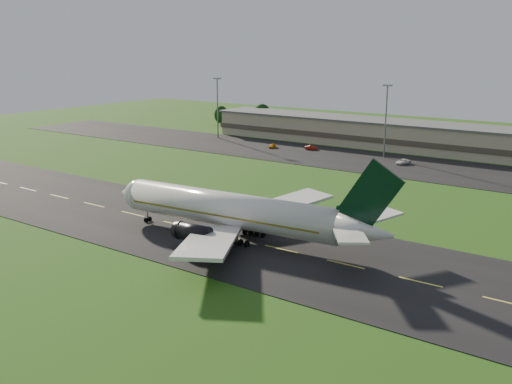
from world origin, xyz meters
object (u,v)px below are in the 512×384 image
Objects in this scene: airliner at (234,211)px; light_mast_west at (217,101)px; service_vehicle_b at (311,148)px; service_vehicle_c at (403,162)px; service_vehicle_a at (272,146)px; terminal at (410,137)px; light_mast_centre at (386,112)px.

light_mast_west reaches higher than airliner.
service_vehicle_c reaches higher than service_vehicle_b.
service_vehicle_c is at bearing -13.79° from service_vehicle_a.
terminal is 64.10m from light_mast_west.
service_vehicle_a is (-34.16, -5.38, -12.02)m from light_mast_centre.
light_mast_centre is 5.64× the size of service_vehicle_a.
service_vehicle_b is (37.26, -1.36, -12.03)m from light_mast_west.
service_vehicle_a is at bearing 114.22° from airliner.
airliner is at bearing -179.62° from service_vehicle_b.
light_mast_west is at bearing -171.05° from service_vehicle_c.
service_vehicle_a is 0.97× the size of service_vehicle_b.
service_vehicle_b is at bearing 106.09° from airliner.
service_vehicle_c is (30.79, -4.87, 0.04)m from service_vehicle_b.
service_vehicle_b is at bearing -143.99° from terminal.
light_mast_centre is (-7.88, 79.92, 8.08)m from airliner.
airliner reaches higher than service_vehicle_b.
light_mast_west is 29.01m from service_vehicle_a.
airliner is 0.35× the size of terminal.
light_mast_west is (-61.40, -16.18, 8.75)m from terminal.
airliner reaches higher than service_vehicle_c.
light_mast_centre is 25.76m from service_vehicle_b.
light_mast_west is 5.64× the size of service_vehicle_a.
service_vehicle_c is (8.05, -6.23, -11.99)m from light_mast_centre.
light_mast_centre reaches higher than service_vehicle_c.
service_vehicle_a is (25.84, -5.38, -12.02)m from light_mast_west.
airliner reaches higher than terminal.
light_mast_west is 4.35× the size of service_vehicle_c.
light_mast_centre is (60.00, 0.00, 0.00)m from light_mast_west.
service_vehicle_b is 0.79× the size of service_vehicle_c.
terminal is (-6.48, 96.11, -0.67)m from airliner.
light_mast_west is at bearing 66.99° from service_vehicle_b.
light_mast_west is 1.00× the size of light_mast_centre.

